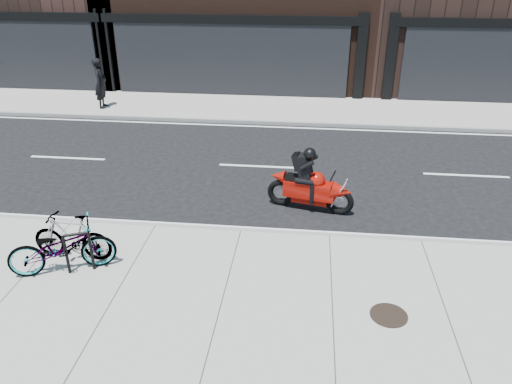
# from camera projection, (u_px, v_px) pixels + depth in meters

# --- Properties ---
(ground) EXTENTS (120.00, 120.00, 0.00)m
(ground) POSITION_uv_depth(u_px,v_px,m) (251.00, 196.00, 13.16)
(ground) COLOR black
(ground) RESTS_ON ground
(sidewalk_near) EXTENTS (60.00, 6.00, 0.13)m
(sidewalk_near) POSITION_uv_depth(u_px,v_px,m) (217.00, 322.00, 8.68)
(sidewalk_near) COLOR gray
(sidewalk_near) RESTS_ON ground
(sidewalk_far) EXTENTS (60.00, 3.50, 0.13)m
(sidewalk_far) POSITION_uv_depth(u_px,v_px,m) (274.00, 109.00, 20.03)
(sidewalk_far) COLOR gray
(sidewalk_far) RESTS_ON ground
(bike_rack) EXTENTS (0.49, 0.23, 0.87)m
(bike_rack) POSITION_uv_depth(u_px,v_px,m) (78.00, 249.00, 9.71)
(bike_rack) COLOR black
(bike_rack) RESTS_ON sidewalk_near
(bicycle_front) EXTENTS (2.15, 1.42, 1.07)m
(bicycle_front) POSITION_uv_depth(u_px,v_px,m) (62.00, 247.00, 9.71)
(bicycle_front) COLOR gray
(bicycle_front) RESTS_ON sidewalk_near
(bicycle_rear) EXTENTS (1.71, 0.56, 1.01)m
(bicycle_rear) POSITION_uv_depth(u_px,v_px,m) (72.00, 237.00, 10.13)
(bicycle_rear) COLOR gray
(bicycle_rear) RESTS_ON sidewalk_near
(motorcycle) EXTENTS (2.17, 0.89, 1.64)m
(motorcycle) POSITION_uv_depth(u_px,v_px,m) (314.00, 186.00, 12.21)
(motorcycle) COLOR black
(motorcycle) RESTS_ON ground
(pedestrian) EXTENTS (0.55, 0.76, 1.94)m
(pedestrian) POSITION_uv_depth(u_px,v_px,m) (100.00, 83.00, 19.55)
(pedestrian) COLOR black
(pedestrian) RESTS_ON sidewalk_far
(manhole_cover) EXTENTS (0.85, 0.85, 0.02)m
(manhole_cover) POSITION_uv_depth(u_px,v_px,m) (389.00, 315.00, 8.72)
(manhole_cover) COLOR black
(manhole_cover) RESTS_ON sidewalk_near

